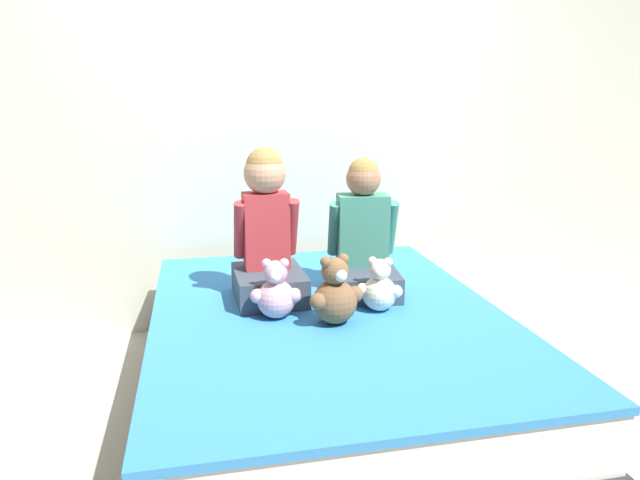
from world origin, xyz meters
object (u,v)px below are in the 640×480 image
Objects in this scene: child_on_left at (267,235)px; child_on_right at (363,240)px; teddy_bear_held_by_right_child at (379,288)px; teddy_bear_held_by_left_child at (276,293)px; teddy_bear_between_children at (335,295)px; bed at (327,362)px.

child_on_left reaches higher than child_on_right.
child_on_left is at bearing 171.12° from teddy_bear_held_by_right_child.
child_on_left reaches higher than teddy_bear_held_by_left_child.
child_on_right reaches higher than teddy_bear_between_children.
teddy_bear_between_children is (-0.22, -0.10, 0.02)m from teddy_bear_held_by_right_child.
teddy_bear_held_by_left_child is at bearing -172.37° from bed.
teddy_bear_between_children reaches higher than teddy_bear_held_by_right_child.
teddy_bear_between_children is (0.23, -0.11, 0.01)m from teddy_bear_held_by_left_child.
teddy_bear_held_by_right_child is (0.22, -0.04, 0.35)m from bed.
child_on_left is 2.88× the size of teddy_bear_held_by_right_child.
teddy_bear_held_by_right_child is at bearing 7.19° from teddy_bear_held_by_left_child.
teddy_bear_between_children is (0.23, -0.37, -0.17)m from child_on_left.
teddy_bear_held_by_right_child is 0.25m from teddy_bear_between_children.
teddy_bear_between_children is at bearing -60.65° from child_on_left.
teddy_bear_held_by_right_child is at bearing 6.54° from teddy_bear_between_children.
teddy_bear_held_by_left_child is at bearing -91.66° from child_on_left.
bed is 7.63× the size of teddy_bear_held_by_left_child.
child_on_left is 2.68× the size of teddy_bear_held_by_left_child.
bed is 3.10× the size of child_on_right.
teddy_bear_held_by_right_child is at bearing -84.38° from child_on_right.
child_on_left reaches higher than bed.
teddy_bear_held_by_left_child is 1.08× the size of teddy_bear_held_by_right_child.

